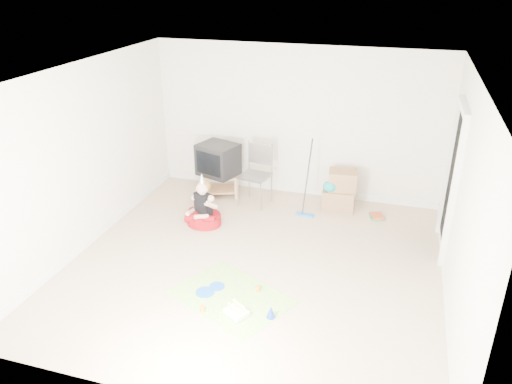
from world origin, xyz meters
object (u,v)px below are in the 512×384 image
(folding_chair, at_px, (255,176))
(seated_woman, at_px, (204,213))
(tv_stand, at_px, (219,183))
(crt_tv, at_px, (218,159))
(cardboard_boxes, at_px, (340,191))
(birthday_cake, at_px, (236,313))

(folding_chair, bearing_deg, seated_woman, -121.29)
(tv_stand, height_order, folding_chair, folding_chair)
(crt_tv, height_order, seated_woman, crt_tv)
(cardboard_boxes, height_order, birthday_cake, cardboard_boxes)
(crt_tv, distance_m, birthday_cake, 3.44)
(tv_stand, distance_m, folding_chair, 0.77)
(seated_woman, bearing_deg, cardboard_boxes, 30.56)
(cardboard_boxes, bearing_deg, seated_woman, -149.44)
(cardboard_boxes, bearing_deg, crt_tv, -177.32)
(birthday_cake, bearing_deg, crt_tv, 113.94)
(crt_tv, bearing_deg, folding_chair, 7.67)
(tv_stand, distance_m, crt_tv, 0.44)
(cardboard_boxes, bearing_deg, birthday_cake, -103.08)
(tv_stand, xyz_separation_m, folding_chair, (0.70, -0.14, 0.27))
(seated_woman, bearing_deg, tv_stand, 97.38)
(crt_tv, bearing_deg, cardboard_boxes, 21.24)
(folding_chair, xyz_separation_m, seated_woman, (-0.57, -0.93, -0.33))
(seated_woman, distance_m, birthday_cake, 2.38)
(cardboard_boxes, distance_m, birthday_cake, 3.29)
(crt_tv, xyz_separation_m, birthday_cake, (1.37, -3.09, -0.65))
(tv_stand, distance_m, birthday_cake, 3.39)
(tv_stand, relative_size, crt_tv, 1.18)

